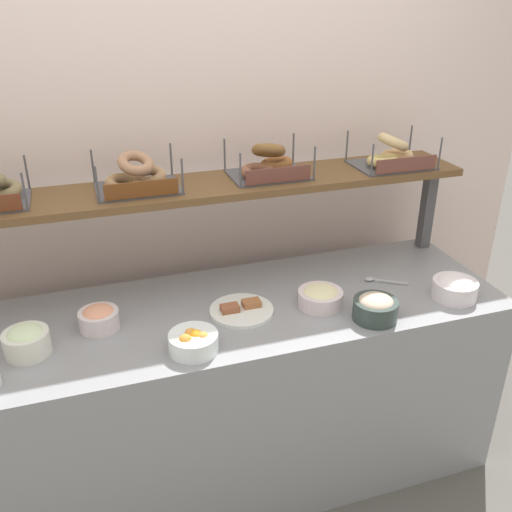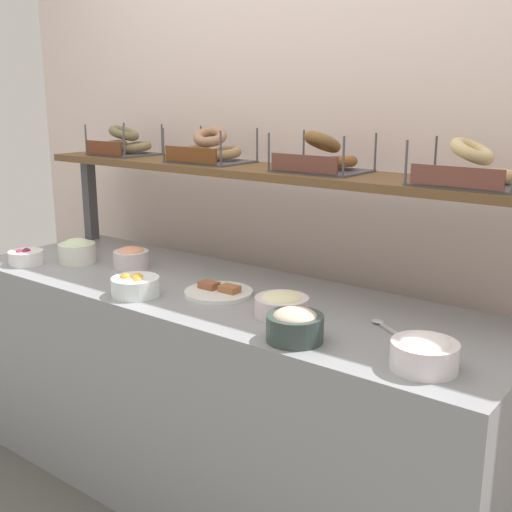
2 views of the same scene
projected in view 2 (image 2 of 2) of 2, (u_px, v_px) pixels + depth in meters
ground_plane at (220, 490)px, 2.58m from camera, size 8.00×8.00×0.00m
back_wall at (300, 180)px, 2.71m from camera, size 3.44×0.06×2.40m
deli_counter at (218, 394)px, 2.48m from camera, size 2.24×0.70×0.85m
shelf_riser_left at (90, 199)px, 3.15m from camera, size 0.05×0.05×0.40m
upper_shelf at (260, 171)px, 2.48m from camera, size 2.20×0.32×0.03m
bowl_cream_cheese at (425, 352)px, 1.68m from camera, size 0.18×0.18×0.10m
bowl_lox_spread at (131, 257)px, 2.66m from camera, size 0.15×0.15×0.09m
bowl_fruit_salad at (135, 285)px, 2.29m from camera, size 0.17×0.17×0.08m
bowl_potato_salad at (282, 304)px, 2.08m from camera, size 0.18×0.18×0.08m
bowl_beet_salad at (26, 257)px, 2.71m from camera, size 0.14×0.14×0.07m
bowl_scallion_spread at (77, 251)px, 2.74m from camera, size 0.16×0.16×0.11m
bowl_tuna_salad at (295, 325)px, 1.87m from camera, size 0.17×0.17×0.10m
serving_plate_white at (219, 292)px, 2.31m from camera, size 0.25×0.25×0.04m
serving_spoon_near_plate at (384, 326)px, 1.98m from camera, size 0.16×0.11×0.01m
bagel_basket_poppy at (124, 144)px, 2.94m from camera, size 0.27×0.26×0.14m
bagel_basket_everything at (209, 151)px, 2.63m from camera, size 0.32×0.26×0.15m
bagel_basket_cinnamon_raisin at (321, 159)px, 2.31m from camera, size 0.32×0.26×0.16m
bagel_basket_plain at (469, 171)px, 1.96m from camera, size 0.33×0.25×0.15m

